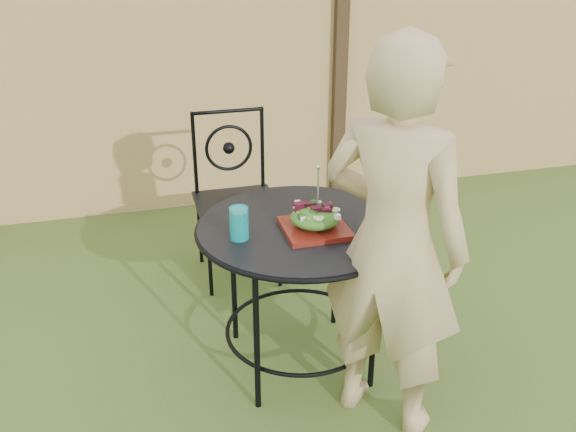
# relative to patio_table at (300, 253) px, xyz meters

# --- Properties ---
(ground) EXTENTS (60.00, 60.00, 0.00)m
(ground) POSITION_rel_patio_table_xyz_m (-0.45, -0.21, -0.59)
(ground) COLOR #2A4616
(ground) RESTS_ON ground
(fence) EXTENTS (8.00, 0.12, 1.90)m
(fence) POSITION_rel_patio_table_xyz_m (-0.45, 1.98, 0.36)
(fence) COLOR tan
(fence) RESTS_ON ground
(patio_table) EXTENTS (0.92, 0.92, 0.72)m
(patio_table) POSITION_rel_patio_table_xyz_m (0.00, 0.00, 0.00)
(patio_table) COLOR black
(patio_table) RESTS_ON ground
(patio_chair) EXTENTS (0.46, 0.46, 0.95)m
(patio_chair) POSITION_rel_patio_table_xyz_m (-0.12, 0.95, -0.08)
(patio_chair) COLOR black
(patio_chair) RESTS_ON ground
(diner) EXTENTS (0.69, 0.70, 1.62)m
(diner) POSITION_rel_patio_table_xyz_m (0.24, -0.43, 0.22)
(diner) COLOR tan
(diner) RESTS_ON ground
(salad_plate) EXTENTS (0.27, 0.27, 0.02)m
(salad_plate) POSITION_rel_patio_table_xyz_m (0.04, -0.07, 0.15)
(salad_plate) COLOR #51130B
(salad_plate) RESTS_ON patio_table
(salad) EXTENTS (0.21, 0.21, 0.08)m
(salad) POSITION_rel_patio_table_xyz_m (0.04, -0.07, 0.20)
(salad) COLOR #235614
(salad) RESTS_ON salad_plate
(fork) EXTENTS (0.01, 0.01, 0.18)m
(fork) POSITION_rel_patio_table_xyz_m (0.05, -0.07, 0.33)
(fork) COLOR silver
(fork) RESTS_ON salad
(drinking_glass) EXTENTS (0.08, 0.08, 0.14)m
(drinking_glass) POSITION_rel_patio_table_xyz_m (-0.28, -0.06, 0.21)
(drinking_glass) COLOR #0C9496
(drinking_glass) RESTS_ON patio_table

